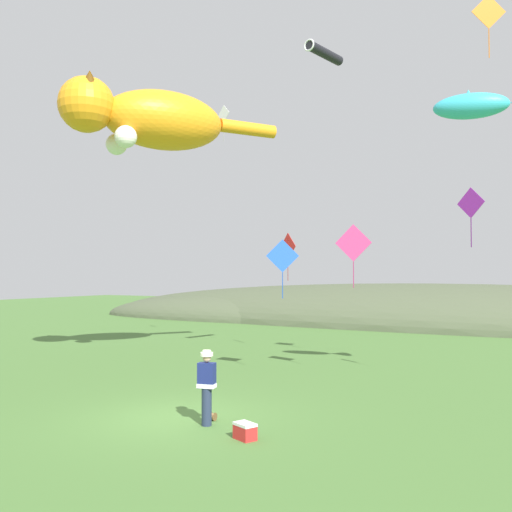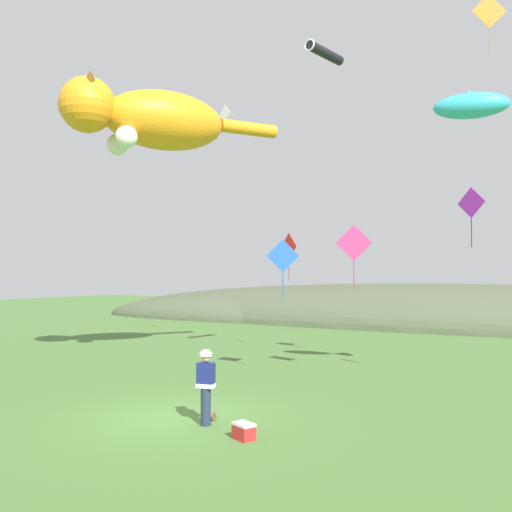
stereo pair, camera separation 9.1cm
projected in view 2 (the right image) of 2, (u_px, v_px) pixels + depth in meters
The scene contains 14 objects.
ground_plane at pixel (177, 418), 14.14m from camera, with size 120.00×120.00×0.00m, color #477033.
distant_hill_ridge at pixel (408, 324), 40.66m from camera, with size 57.98×13.59×5.78m.
festival_attendant at pixel (206, 385), 13.50m from camera, with size 0.47×0.35×1.77m.
kite_spool at pixel (212, 416), 13.92m from camera, with size 0.13×0.20×0.20m.
picnic_cooler at pixel (244, 431), 12.34m from camera, with size 0.58×0.50×0.36m.
kite_giant_cat at pixel (149, 119), 22.55m from camera, with size 5.73×7.95×2.77m.
kite_fish_windsock at pixel (483, 105), 17.06m from camera, with size 3.01×1.35×0.90m.
kite_tube_streamer at pixel (324, 53), 20.84m from camera, with size 0.79×2.05×0.44m.
kite_diamond_orange at pixel (489, 12), 17.35m from camera, with size 0.93×0.54×1.96m.
kite_diamond_pink at pixel (354, 243), 19.46m from camera, with size 1.28×0.13×2.18m.
kite_diamond_violet at pixel (471, 203), 17.58m from camera, with size 0.88×0.42×1.86m.
kite_diamond_white at pixel (225, 115), 27.53m from camera, with size 0.83×0.33×1.78m.
kite_diamond_red at pixel (289, 247), 25.38m from camera, with size 1.08×0.66×2.15m.
kite_diamond_blue at pixel (283, 256), 19.66m from camera, with size 1.00×0.58×2.04m.
Camera 2 is at (8.73, -11.45, 3.60)m, focal length 40.00 mm.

